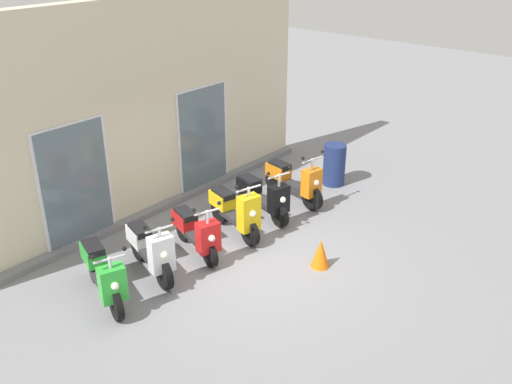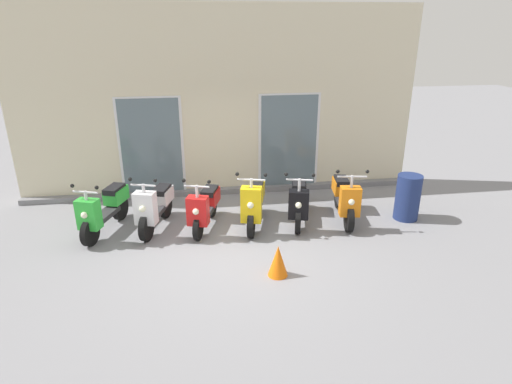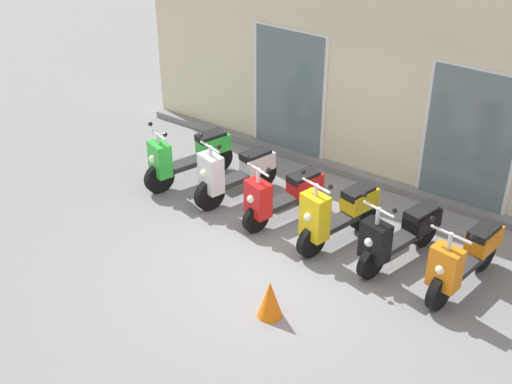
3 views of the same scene
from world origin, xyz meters
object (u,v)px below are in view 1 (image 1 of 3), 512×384
object	(u,v)px
scooter_red	(196,231)
scooter_orange	(294,181)
scooter_yellow	(235,211)
trash_bin	(334,165)
scooter_black	(263,195)
traffic_cone	(321,253)
scooter_white	(150,249)
scooter_green	(103,273)

from	to	relation	value
scooter_red	scooter_orange	world-z (taller)	scooter_orange
scooter_yellow	trash_bin	distance (m)	3.14
scooter_black	traffic_cone	xyz separation A→B (m)	(-0.81, -1.96, -0.18)
scooter_white	scooter_orange	bearing A→B (deg)	-2.00
scooter_black	trash_bin	distance (m)	2.23
scooter_green	scooter_yellow	xyz separation A→B (m)	(2.85, -0.16, 0.02)
scooter_white	scooter_yellow	xyz separation A→B (m)	(1.91, -0.17, 0.03)
scooter_green	traffic_cone	bearing A→B (deg)	-34.32
scooter_yellow	scooter_orange	bearing A→B (deg)	1.09
scooter_yellow	traffic_cone	xyz separation A→B (m)	(0.11, -1.86, -0.23)
scooter_yellow	scooter_black	size ratio (longest dim) A/B	0.96
scooter_green	scooter_yellow	size ratio (longest dim) A/B	1.05
scooter_red	scooter_yellow	distance (m)	0.96
trash_bin	scooter_red	bearing A→B (deg)	177.11
scooter_yellow	scooter_orange	distance (m)	1.86
scooter_white	traffic_cone	xyz separation A→B (m)	(2.01, -2.03, -0.21)
scooter_yellow	scooter_red	bearing A→B (deg)	175.48
scooter_red	scooter_yellow	world-z (taller)	scooter_yellow
scooter_green	scooter_orange	size ratio (longest dim) A/B	0.97
scooter_orange	trash_bin	size ratio (longest dim) A/B	1.75
scooter_white	traffic_cone	world-z (taller)	scooter_white
scooter_red	scooter_orange	distance (m)	2.82
scooter_green	scooter_yellow	world-z (taller)	scooter_yellow
scooter_red	scooter_black	world-z (taller)	scooter_black
trash_bin	scooter_white	bearing A→B (deg)	176.62
scooter_green	scooter_orange	distance (m)	4.71
trash_bin	scooter_black	bearing A→B (deg)	174.02
scooter_white	scooter_yellow	distance (m)	1.91
scooter_yellow	trash_bin	world-z (taller)	scooter_yellow
scooter_green	scooter_white	world-z (taller)	scooter_white
scooter_orange	traffic_cone	distance (m)	2.59
scooter_green	traffic_cone	world-z (taller)	scooter_green
scooter_yellow	scooter_black	xyz separation A→B (m)	(0.92, 0.10, -0.05)
trash_bin	traffic_cone	bearing A→B (deg)	-150.31
scooter_white	trash_bin	bearing A→B (deg)	-3.38
scooter_green	traffic_cone	xyz separation A→B (m)	(2.96, -2.02, -0.22)
traffic_cone	scooter_yellow	bearing A→B (deg)	93.29
scooter_green	scooter_red	distance (m)	1.90
scooter_green	scooter_black	world-z (taller)	scooter_black
scooter_black	traffic_cone	size ratio (longest dim) A/B	3.05
scooter_black	scooter_orange	world-z (taller)	scooter_orange
scooter_green	scooter_red	xyz separation A→B (m)	(1.89, -0.08, -0.03)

